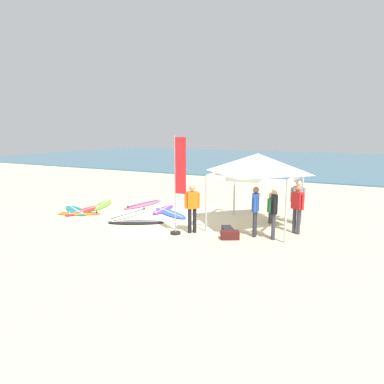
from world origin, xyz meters
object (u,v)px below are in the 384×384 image
object	(u,v)px
person_orange	(192,205)
gear_bag_by_pole	(230,235)
person_grey	(298,199)
gear_bag_near_tent	(227,231)
surfboard_black	(136,222)
surfboard_teal	(76,210)
person_red	(297,206)
surfboard_orange	(79,213)
surfboard_blue	(170,213)
canopy_tent	(258,163)
surfboard_white	(129,214)
person_blue	(255,208)
banner_flag	(178,190)
surfboard_purple	(163,209)
surfboard_red	(87,210)
surfboard_lime	(102,205)
person_green	(271,206)
person_black	(274,210)
surfboard_pink	(143,204)

from	to	relation	value
person_orange	gear_bag_by_pole	xyz separation A→B (m)	(1.46, -0.08, -0.85)
person_grey	gear_bag_near_tent	bearing A→B (deg)	-125.75
surfboard_black	surfboard_teal	size ratio (longest dim) A/B	0.92
person_red	gear_bag_near_tent	bearing A→B (deg)	-148.40
surfboard_orange	gear_bag_by_pole	world-z (taller)	gear_bag_by_pole
surfboard_blue	person_orange	xyz separation A→B (m)	(2.17, -2.09, 0.95)
canopy_tent	surfboard_teal	xyz separation A→B (m)	(-7.96, -1.19, -2.35)
surfboard_white	person_grey	xyz separation A→B (m)	(6.65, 1.81, 0.95)
person_blue	banner_flag	size ratio (longest dim) A/B	0.50
surfboard_purple	surfboard_teal	size ratio (longest dim) A/B	0.85
surfboard_black	person_grey	xyz separation A→B (m)	(5.59, 2.76, 0.95)
surfboard_orange	surfboard_teal	xyz separation A→B (m)	(-0.61, 0.38, -0.00)
surfboard_red	gear_bag_near_tent	distance (m)	7.05
surfboard_lime	person_green	xyz separation A→B (m)	(8.05, 0.58, 0.62)
canopy_tent	gear_bag_near_tent	size ratio (longest dim) A/B	4.85
surfboard_blue	surfboard_teal	bearing A→B (deg)	-159.37
surfboard_purple	person_green	bearing A→B (deg)	1.00
surfboard_teal	canopy_tent	bearing A→B (deg)	8.51
person_orange	gear_bag_by_pole	distance (m)	1.69
canopy_tent	surfboard_orange	distance (m)	7.88
surfboard_blue	person_black	distance (m)	5.20
surfboard_teal	person_blue	size ratio (longest dim) A/B	1.40
canopy_tent	surfboard_lime	xyz separation A→B (m)	(-7.72, 0.28, -2.35)
person_orange	person_grey	distance (m)	4.19
surfboard_white	surfboard_black	xyz separation A→B (m)	(1.06, -0.95, 0.00)
surfboard_purple	surfboard_orange	distance (m)	3.64
person_green	canopy_tent	bearing A→B (deg)	-111.22
person_grey	person_red	bearing A→B (deg)	-79.84
surfboard_white	surfboard_orange	xyz separation A→B (m)	(-1.98, -0.88, 0.00)
surfboard_pink	gear_bag_near_tent	size ratio (longest dim) A/B	4.30
surfboard_purple	person_red	size ratio (longest dim) A/B	1.20
surfboard_white	person_blue	size ratio (longest dim) A/B	1.48
person_orange	person_red	bearing A→B (deg)	25.94
surfboard_orange	person_blue	size ratio (longest dim) A/B	1.09
canopy_tent	surfboard_orange	size ratio (longest dim) A/B	1.56
surfboard_pink	banner_flag	bearing A→B (deg)	-41.19
surfboard_purple	surfboard_teal	distance (m)	3.93
surfboard_purple	banner_flag	xyz separation A→B (m)	(2.47, -2.95, 1.54)
surfboard_black	surfboard_pink	bearing A→B (deg)	120.66
person_blue	person_black	bearing A→B (deg)	-0.97
gear_bag_near_tent	gear_bag_by_pole	bearing A→B (deg)	-58.13
surfboard_black	surfboard_blue	bearing A→B (deg)	79.32
surfboard_red	person_black	distance (m)	8.60
surfboard_lime	person_green	size ratio (longest dim) A/B	1.96
surfboard_lime	surfboard_black	world-z (taller)	same
canopy_tent	person_green	world-z (taller)	canopy_tent
canopy_tent	person_green	size ratio (longest dim) A/B	2.42
surfboard_purple	surfboard_lime	bearing A→B (deg)	-171.13
surfboard_black	surfboard_orange	xyz separation A→B (m)	(-3.05, 0.07, 0.00)
person_green	gear_bag_by_pole	size ratio (longest dim) A/B	2.00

